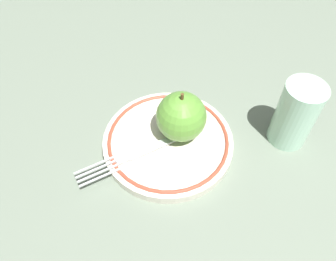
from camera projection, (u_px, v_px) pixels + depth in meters
ground_plane at (176, 138)px, 0.55m from camera, size 2.00×2.00×0.00m
plate at (168, 142)px, 0.53m from camera, size 0.21×0.21×0.02m
apple_red_whole at (181, 117)px, 0.50m from camera, size 0.08×0.08×0.09m
fork at (136, 154)px, 0.50m from camera, size 0.03×0.18×0.00m
drinking_glass at (296, 114)px, 0.50m from camera, size 0.06×0.06×0.11m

